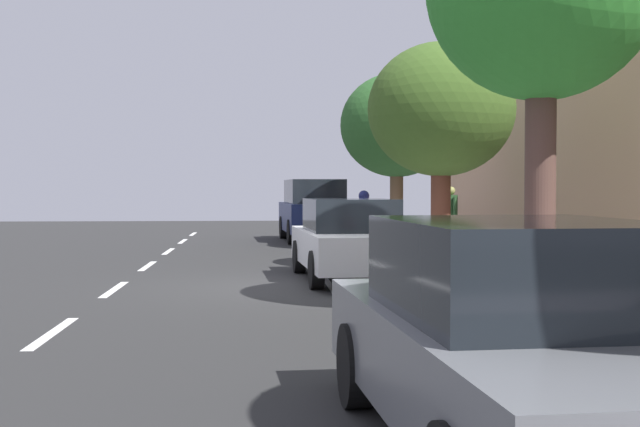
{
  "coord_description": "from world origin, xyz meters",
  "views": [
    {
      "loc": [
        -0.55,
        -14.33,
        1.72
      ],
      "look_at": [
        0.87,
        4.81,
        1.13
      ],
      "focal_mm": 46.27,
      "sensor_mm": 36.0,
      "label": 1
    }
  ],
  "objects": [
    {
      "name": "cyclist_with_backpack",
      "position": [
        1.93,
        4.79,
        1.01
      ],
      "size": [
        0.46,
        0.61,
        1.67
      ],
      "color": "#C6B284",
      "rests_on": "ground"
    },
    {
      "name": "parked_suv_dark_blue_mid",
      "position": [
        1.22,
        12.25,
        1.03
      ],
      "size": [
        2.17,
        4.8,
        1.99
      ],
      "color": "navy",
      "rests_on": "ground"
    },
    {
      "name": "parked_sedan_grey_nearest",
      "position": [
        1.1,
        -9.26,
        0.75
      ],
      "size": [
        2.03,
        4.5,
        1.52
      ],
      "color": "slate",
      "rests_on": "ground"
    },
    {
      "name": "curb_edge",
      "position": [
        2.17,
        0.0,
        0.06
      ],
      "size": [
        0.16,
        36.18,
        0.13
      ],
      "primitive_type": "cube",
      "color": "gray",
      "rests_on": "ground"
    },
    {
      "name": "street_tree_far_end",
      "position": [
        3.25,
        2.67,
        3.33
      ],
      "size": [
        3.07,
        3.07,
        4.63
      ],
      "color": "brown",
      "rests_on": "sidewalk"
    },
    {
      "name": "parked_sedan_white_second",
      "position": [
        1.15,
        1.0,
        0.75
      ],
      "size": [
        2.03,
        4.49,
        1.52
      ],
      "color": "white",
      "rests_on": "ground"
    },
    {
      "name": "ground",
      "position": [
        0.0,
        0.0,
        0.0
      ],
      "size": [
        57.89,
        57.89,
        0.0
      ],
      "primitive_type": "plane",
      "color": "#2A2A2A"
    },
    {
      "name": "lane_stripe_centre",
      "position": [
        -3.0,
        -0.19,
        0.0
      ],
      "size": [
        0.14,
        35.8,
        0.01
      ],
      "color": "white",
      "rests_on": "ground"
    },
    {
      "name": "fire_hydrant",
      "position": [
        2.6,
        -6.92,
        0.55
      ],
      "size": [
        0.22,
        0.22,
        0.84
      ],
      "color": "red",
      "rests_on": "sidewalk"
    },
    {
      "name": "bicycle_at_curb",
      "position": [
        1.71,
        5.24,
        0.36
      ],
      "size": [
        1.71,
        0.46,
        0.73
      ],
      "color": "black",
      "rests_on": "ground"
    },
    {
      "name": "pedestrian_on_phone",
      "position": [
        4.67,
        7.77,
        1.05
      ],
      "size": [
        0.3,
        0.61,
        1.63
      ],
      "color": "black",
      "rests_on": "sidewalk"
    },
    {
      "name": "street_tree_corner",
      "position": [
        3.25,
        8.21,
        3.43
      ],
      "size": [
        3.12,
        3.12,
        4.76
      ],
      "color": "brown",
      "rests_on": "sidewalk"
    },
    {
      "name": "sidewalk",
      "position": [
        4.47,
        0.0,
        0.06
      ],
      "size": [
        4.45,
        36.18,
        0.13
      ],
      "primitive_type": "cube",
      "color": "#A197A5",
      "rests_on": "ground"
    },
    {
      "name": "lane_stripe_bike_edge",
      "position": [
        0.7,
        0.0,
        0.0
      ],
      "size": [
        0.12,
        36.18,
        0.01
      ],
      "primitive_type": "cube",
      "color": "white",
      "rests_on": "ground"
    }
  ]
}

